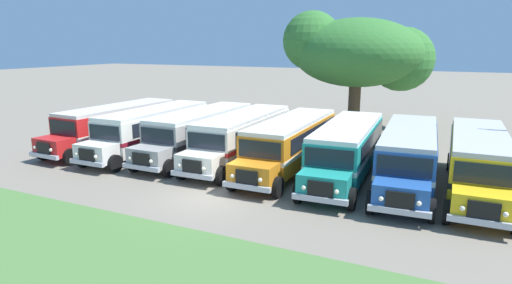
% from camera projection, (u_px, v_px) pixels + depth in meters
% --- Properties ---
extents(ground_plane, '(220.00, 220.00, 0.00)m').
position_uv_depth(ground_plane, '(209.00, 197.00, 20.07)').
color(ground_plane, slate).
extents(parked_bus_slot_0, '(3.00, 10.88, 2.82)m').
position_uv_depth(parked_bus_slot_0, '(116.00, 124.00, 29.85)').
color(parked_bus_slot_0, red).
rests_on(parked_bus_slot_0, ground_plane).
extents(parked_bus_slot_1, '(2.74, 10.85, 2.82)m').
position_uv_depth(parked_bus_slot_1, '(153.00, 128.00, 28.44)').
color(parked_bus_slot_1, silver).
rests_on(parked_bus_slot_1, ground_plane).
extents(parked_bus_slot_2, '(2.73, 10.85, 2.82)m').
position_uv_depth(parked_bus_slot_2, '(200.00, 131.00, 27.52)').
color(parked_bus_slot_2, '#9E9993').
rests_on(parked_bus_slot_2, ground_plane).
extents(parked_bus_slot_3, '(2.89, 10.87, 2.82)m').
position_uv_depth(parked_bus_slot_3, '(242.00, 135.00, 26.24)').
color(parked_bus_slot_3, silver).
rests_on(parked_bus_slot_3, ground_plane).
extents(parked_bus_slot_4, '(2.78, 10.85, 2.82)m').
position_uv_depth(parked_bus_slot_4, '(291.00, 141.00, 24.47)').
color(parked_bus_slot_4, orange).
rests_on(parked_bus_slot_4, ground_plane).
extents(parked_bus_slot_5, '(3.16, 10.91, 2.82)m').
position_uv_depth(parked_bus_slot_5, '(347.00, 147.00, 22.99)').
color(parked_bus_slot_5, teal).
rests_on(parked_bus_slot_5, ground_plane).
extents(parked_bus_slot_6, '(3.23, 10.92, 2.82)m').
position_uv_depth(parked_bus_slot_6, '(409.00, 154.00, 21.71)').
color(parked_bus_slot_6, '#23519E').
rests_on(parked_bus_slot_6, ground_plane).
extents(parked_bus_slot_7, '(2.81, 10.86, 2.82)m').
position_uv_depth(parked_bus_slot_7, '(478.00, 160.00, 20.57)').
color(parked_bus_slot_7, yellow).
rests_on(parked_bus_slot_7, ground_plane).
extents(broad_shade_tree, '(11.97, 10.92, 9.73)m').
position_uv_depth(broad_shade_tree, '(359.00, 52.00, 35.73)').
color(broad_shade_tree, brown).
rests_on(broad_shade_tree, ground_plane).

